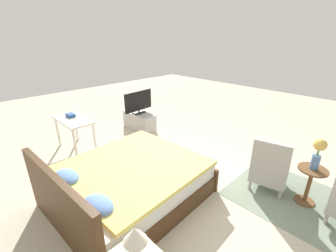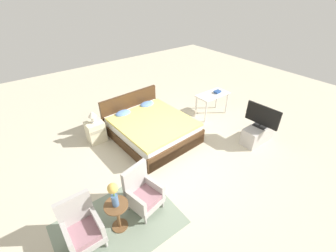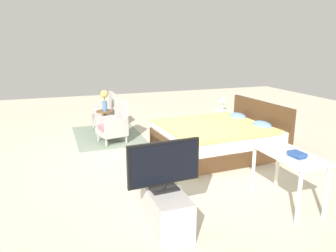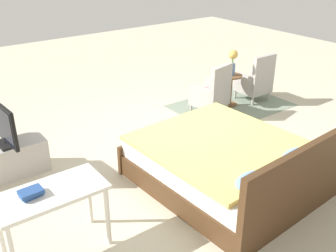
# 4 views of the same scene
# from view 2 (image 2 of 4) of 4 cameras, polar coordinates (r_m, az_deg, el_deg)

# --- Properties ---
(ground_plane) EXTENTS (16.00, 16.00, 0.00)m
(ground_plane) POSITION_cam_2_polar(r_m,az_deg,el_deg) (5.57, 1.85, -7.90)
(ground_plane) COLOR beige
(floor_rug) EXTENTS (2.10, 1.50, 0.01)m
(floor_rug) POSITION_cam_2_polar(r_m,az_deg,el_deg) (4.46, -12.33, -23.20)
(floor_rug) COLOR gray
(floor_rug) RESTS_ON ground_plane
(bed) EXTENTS (1.94, 2.24, 0.96)m
(bed) POSITION_cam_2_polar(r_m,az_deg,el_deg) (6.08, -4.41, -0.42)
(bed) COLOR #472D19
(bed) RESTS_ON ground_plane
(armchair_by_window_left) EXTENTS (0.54, 0.54, 0.92)m
(armchair_by_window_left) POSITION_cam_2_polar(r_m,az_deg,el_deg) (4.12, -21.01, -22.89)
(armchair_by_window_left) COLOR #ADA8A3
(armchair_by_window_left) RESTS_ON floor_rug
(armchair_by_window_right) EXTENTS (0.64, 0.64, 0.92)m
(armchair_by_window_right) POSITION_cam_2_polar(r_m,az_deg,el_deg) (4.32, -6.52, -16.52)
(armchair_by_window_right) COLOR #ADA8A3
(armchair_by_window_right) RESTS_ON floor_rug
(side_table) EXTENTS (0.40, 0.40, 0.59)m
(side_table) POSITION_cam_2_polar(r_m,az_deg,el_deg) (4.13, -12.68, -20.79)
(side_table) COLOR brown
(side_table) RESTS_ON ground_plane
(flower_vase) EXTENTS (0.17, 0.17, 0.48)m
(flower_vase) POSITION_cam_2_polar(r_m,az_deg,el_deg) (3.74, -13.67, -16.13)
(flower_vase) COLOR #4C709E
(flower_vase) RESTS_ON side_table
(nightstand) EXTENTS (0.44, 0.41, 0.57)m
(nightstand) POSITION_cam_2_polar(r_m,az_deg,el_deg) (6.24, -17.86, -1.35)
(nightstand) COLOR beige
(nightstand) RESTS_ON ground_plane
(table_lamp) EXTENTS (0.22, 0.22, 0.33)m
(table_lamp) POSITION_cam_2_polar(r_m,az_deg,el_deg) (5.98, -18.67, 2.57)
(table_lamp) COLOR silver
(table_lamp) RESTS_ON nightstand
(tv_stand) EXTENTS (0.96, 0.40, 0.46)m
(tv_stand) POSITION_cam_2_polar(r_m,az_deg,el_deg) (6.41, 21.82, -1.82)
(tv_stand) COLOR #B7B2AD
(tv_stand) RESTS_ON ground_plane
(tv_flatscreen) EXTENTS (0.22, 0.88, 0.59)m
(tv_flatscreen) POSITION_cam_2_polar(r_m,az_deg,el_deg) (6.14, 22.86, 2.30)
(tv_flatscreen) COLOR black
(tv_flatscreen) RESTS_ON tv_stand
(vanity_desk) EXTENTS (1.04, 0.52, 0.73)m
(vanity_desk) POSITION_cam_2_polar(r_m,az_deg,el_deg) (7.09, 11.23, 7.23)
(vanity_desk) COLOR silver
(vanity_desk) RESTS_ON ground_plane
(book_stack) EXTENTS (0.22, 0.16, 0.07)m
(book_stack) POSITION_cam_2_polar(r_m,az_deg,el_deg) (7.13, 12.42, 8.51)
(book_stack) COLOR #284C8E
(book_stack) RESTS_ON vanity_desk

